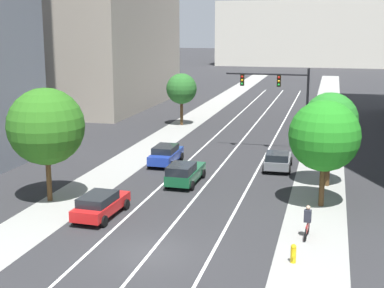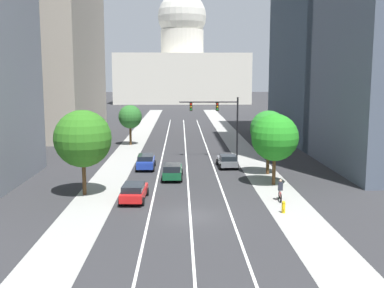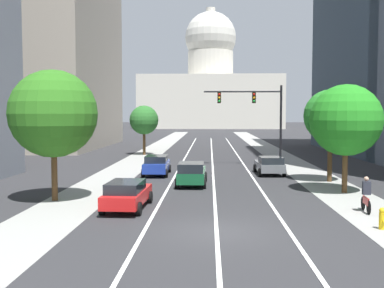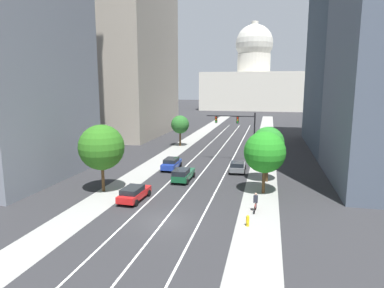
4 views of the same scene
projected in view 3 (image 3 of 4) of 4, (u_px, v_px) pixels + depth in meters
ground_plane at (212, 151)px, 58.15m from camera, size 400.00×400.00×0.00m
sidewalk_left at (148, 154)px, 53.45m from camera, size 3.46×130.00×0.01m
sidewalk_right at (277, 154)px, 52.88m from camera, size 3.46×130.00×0.01m
lane_stripe_left at (182, 163)px, 43.30m from camera, size 0.16×90.00×0.01m
lane_stripe_center at (212, 163)px, 43.19m from camera, size 0.16×90.00×0.01m
lane_stripe_right at (243, 164)px, 43.08m from camera, size 0.16×90.00×0.01m
capitol_building at (210, 89)px, 154.57m from camera, size 46.33×28.18×40.20m
car_green at (192, 173)px, 29.98m from camera, size 1.99×4.63×1.59m
car_blue at (157, 165)px, 35.13m from camera, size 1.99×4.46×1.51m
car_gray at (270, 165)px, 35.28m from camera, size 2.15×4.17×1.45m
car_red at (127, 194)px, 22.49m from camera, size 2.09×4.49×1.42m
traffic_signal_mast at (258, 109)px, 40.89m from camera, size 7.01×0.39×7.25m
fire_hydrant at (382, 218)px, 18.53m from camera, size 0.26×0.35×0.91m
cyclist at (366, 195)px, 21.78m from camera, size 0.38×1.70×1.72m
street_tree_mid_left at (144, 120)px, 52.18m from camera, size 3.31×3.31×5.66m
street_tree_mid_right at (346, 120)px, 26.95m from camera, size 4.24×4.24×6.46m
street_tree_near_left at (53, 114)px, 24.43m from camera, size 4.71×4.71×7.07m
street_tree_near_right at (331, 116)px, 31.42m from camera, size 3.67×3.67×6.40m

